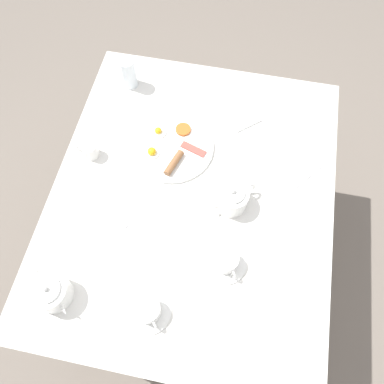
% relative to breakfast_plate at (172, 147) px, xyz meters
% --- Properties ---
extents(ground_plane, '(8.00, 8.00, 0.00)m').
position_rel_breakfast_plate_xyz_m(ground_plane, '(-0.12, 0.18, -0.78)').
color(ground_plane, '#70665B').
extents(table, '(1.02, 1.23, 0.77)m').
position_rel_breakfast_plate_xyz_m(table, '(-0.12, 0.18, -0.07)').
color(table, silver).
rests_on(table, ground_plane).
extents(breakfast_plate, '(0.32, 0.32, 0.04)m').
position_rel_breakfast_plate_xyz_m(breakfast_plate, '(0.00, 0.00, 0.00)').
color(breakfast_plate, white).
rests_on(breakfast_plate, table).
extents(teapot_near, '(0.16, 0.14, 0.11)m').
position_rel_breakfast_plate_xyz_m(teapot_near, '(-0.26, 0.19, 0.04)').
color(teapot_near, white).
rests_on(teapot_near, table).
extents(teapot_far, '(0.17, 0.13, 0.11)m').
position_rel_breakfast_plate_xyz_m(teapot_far, '(0.25, 0.62, 0.04)').
color(teapot_far, white).
rests_on(teapot_far, table).
extents(teacup_with_saucer_left, '(0.14, 0.14, 0.07)m').
position_rel_breakfast_plate_xyz_m(teacup_with_saucer_left, '(-0.06, 0.61, 0.02)').
color(teacup_with_saucer_left, white).
rests_on(teacup_with_saucer_left, table).
extents(teacup_with_saucer_right, '(0.14, 0.14, 0.07)m').
position_rel_breakfast_plate_xyz_m(teacup_with_saucer_right, '(-0.27, 0.41, 0.02)').
color(teacup_with_saucer_right, white).
rests_on(teacup_with_saucer_right, table).
extents(water_glass_tall, '(0.06, 0.06, 0.13)m').
position_rel_breakfast_plate_xyz_m(water_glass_tall, '(0.24, -0.28, 0.06)').
color(water_glass_tall, white).
rests_on(water_glass_tall, table).
extents(creamer_jug, '(0.08, 0.06, 0.06)m').
position_rel_breakfast_plate_xyz_m(creamer_jug, '(0.29, 0.09, 0.02)').
color(creamer_jug, white).
rests_on(creamer_jug, table).
extents(napkin_folded, '(0.19, 0.19, 0.01)m').
position_rel_breakfast_plate_xyz_m(napkin_folded, '(-0.23, -0.21, -0.00)').
color(napkin_folded, white).
rests_on(napkin_folded, table).
extents(fork_by_plate, '(0.12, 0.13, 0.00)m').
position_rel_breakfast_plate_xyz_m(fork_by_plate, '(0.14, 0.29, -0.01)').
color(fork_by_plate, silver).
rests_on(fork_by_plate, table).
extents(knife_by_plate, '(0.18, 0.15, 0.00)m').
position_rel_breakfast_plate_xyz_m(knife_by_plate, '(-0.48, 0.57, -0.01)').
color(knife_by_plate, silver).
rests_on(knife_by_plate, table).
extents(spoon_for_tea, '(0.10, 0.12, 0.00)m').
position_rel_breakfast_plate_xyz_m(spoon_for_tea, '(-0.52, 0.03, -0.01)').
color(spoon_for_tea, silver).
rests_on(spoon_for_tea, table).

